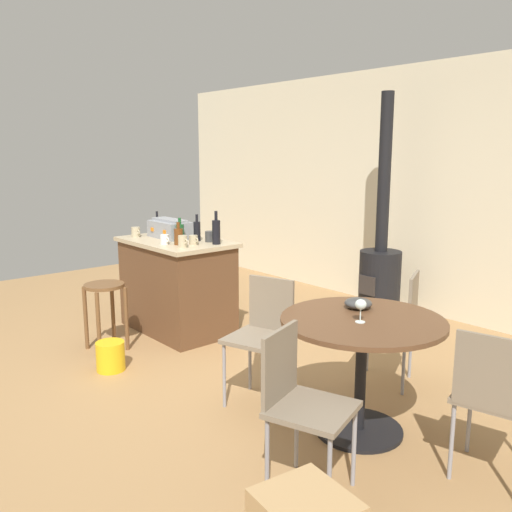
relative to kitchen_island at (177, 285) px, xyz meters
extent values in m
plane|color=#A37A4C|center=(1.01, -0.54, -0.46)|extent=(8.80, 8.80, 0.00)
cube|color=beige|center=(1.01, 2.44, 0.89)|extent=(8.00, 0.10, 2.70)
cube|color=brown|center=(0.00, 0.00, -0.02)|extent=(1.12, 0.68, 0.88)
cube|color=tan|center=(0.00, 0.00, 0.44)|extent=(1.18, 0.74, 0.04)
cylinder|color=brown|center=(0.18, -0.66, -0.17)|extent=(0.04, 0.04, 0.58)
cylinder|color=brown|center=(-0.08, -0.66, -0.17)|extent=(0.04, 0.04, 0.58)
cylinder|color=brown|center=(-0.08, -0.92, -0.17)|extent=(0.04, 0.04, 0.58)
cylinder|color=brown|center=(0.18, -0.92, -0.17)|extent=(0.04, 0.04, 0.58)
cylinder|color=brown|center=(0.05, -0.79, 0.14)|extent=(0.35, 0.35, 0.03)
cylinder|color=black|center=(2.48, -0.23, -0.45)|extent=(0.56, 0.56, 0.02)
cylinder|color=black|center=(2.48, -0.23, -0.10)|extent=(0.07, 0.07, 0.73)
cylinder|color=brown|center=(2.48, -0.23, 0.28)|extent=(1.02, 1.02, 0.03)
cube|color=#7F705B|center=(2.71, -0.92, 0.01)|extent=(0.51, 0.51, 0.03)
cube|color=#7F705B|center=(2.53, -0.98, 0.21)|extent=(0.14, 0.35, 0.40)
cylinder|color=gray|center=(2.50, -0.82, -0.24)|extent=(0.02, 0.02, 0.45)
cylinder|color=gray|center=(2.61, -1.14, -0.24)|extent=(0.02, 0.02, 0.45)
cylinder|color=gray|center=(2.93, -1.03, -0.24)|extent=(0.02, 0.02, 0.45)
cylinder|color=gray|center=(2.82, -0.71, -0.24)|extent=(0.02, 0.02, 0.45)
cube|color=#7F705B|center=(3.26, -0.06, 0.00)|extent=(0.48, 0.48, 0.03)
cube|color=#7F705B|center=(3.30, -0.24, 0.20)|extent=(0.36, 0.10, 0.40)
cylinder|color=gray|center=(3.13, -0.26, -0.24)|extent=(0.02, 0.02, 0.45)
cylinder|color=gray|center=(3.06, 0.07, -0.24)|extent=(0.02, 0.02, 0.45)
cube|color=#7F705B|center=(2.13, 0.52, 0.02)|extent=(0.53, 0.53, 0.03)
cube|color=#7F705B|center=(2.30, 0.60, 0.22)|extent=(0.17, 0.34, 0.40)
cylinder|color=gray|center=(2.35, 0.44, -0.23)|extent=(0.02, 0.02, 0.47)
cylinder|color=gray|center=(2.21, 0.75, -0.23)|extent=(0.02, 0.02, 0.47)
cylinder|color=gray|center=(1.90, 0.60, -0.23)|extent=(0.02, 0.02, 0.47)
cylinder|color=gray|center=(2.04, 0.30, -0.23)|extent=(0.02, 0.02, 0.47)
cube|color=#7F705B|center=(1.75, -0.46, 0.02)|extent=(0.50, 0.50, 0.03)
cube|color=#7F705B|center=(1.70, -0.28, 0.22)|extent=(0.35, 0.13, 0.40)
cylinder|color=gray|center=(1.86, -0.25, -0.23)|extent=(0.02, 0.02, 0.47)
cylinder|color=gray|center=(1.54, -0.35, -0.23)|extent=(0.02, 0.02, 0.47)
cylinder|color=gray|center=(1.64, -0.67, -0.23)|extent=(0.02, 0.02, 0.47)
cylinder|color=gray|center=(1.97, -0.57, -0.23)|extent=(0.02, 0.02, 0.47)
cylinder|color=black|center=(1.09, 1.85, -0.43)|extent=(0.37, 0.37, 0.06)
cylinder|color=black|center=(1.09, 1.85, -0.06)|extent=(0.44, 0.44, 0.68)
cube|color=#2D2826|center=(1.09, 1.63, -0.06)|extent=(0.20, 0.02, 0.20)
cylinder|color=black|center=(1.09, 1.85, 1.09)|extent=(0.13, 0.13, 1.63)
cube|color=gray|center=(-0.16, 0.04, 0.54)|extent=(0.47, 0.26, 0.17)
cube|color=gray|center=(-0.16, 0.04, 0.64)|extent=(0.44, 0.16, 0.02)
cube|color=orange|center=(-0.28, -0.10, 0.54)|extent=(0.04, 0.01, 0.04)
cube|color=orange|center=(-0.05, -0.10, 0.54)|extent=(0.04, 0.01, 0.04)
cylinder|color=black|center=(0.46, 0.16, 0.57)|extent=(0.08, 0.08, 0.22)
cylinder|color=black|center=(0.46, 0.16, 0.73)|extent=(0.03, 0.03, 0.09)
cylinder|color=black|center=(-0.45, 0.07, 0.54)|extent=(0.06, 0.06, 0.17)
cylinder|color=black|center=(-0.45, 0.07, 0.66)|extent=(0.02, 0.02, 0.07)
cylinder|color=#194C23|center=(0.12, -0.02, 0.54)|extent=(0.08, 0.08, 0.17)
cylinder|color=#194C23|center=(0.12, -0.02, 0.66)|extent=(0.03, 0.03, 0.06)
cylinder|color=#603314|center=(0.25, -0.13, 0.53)|extent=(0.08, 0.08, 0.15)
cylinder|color=#603314|center=(0.25, -0.13, 0.64)|extent=(0.03, 0.03, 0.06)
cylinder|color=black|center=(0.18, 0.13, 0.55)|extent=(0.07, 0.07, 0.19)
cylinder|color=black|center=(0.18, 0.13, 0.68)|extent=(0.03, 0.03, 0.07)
cylinder|color=tan|center=(0.33, -0.01, 0.50)|extent=(0.08, 0.08, 0.09)
torus|color=tan|center=(0.38, -0.01, 0.50)|extent=(0.05, 0.01, 0.05)
cylinder|color=white|center=(0.14, -0.21, 0.50)|extent=(0.08, 0.08, 0.09)
torus|color=white|center=(0.19, -0.21, 0.51)|extent=(0.05, 0.01, 0.05)
cylinder|color=#383838|center=(0.31, 0.19, 0.51)|extent=(0.08, 0.08, 0.10)
torus|color=#383838|center=(0.36, 0.19, 0.51)|extent=(0.05, 0.01, 0.05)
cylinder|color=tan|center=(-0.43, -0.20, 0.51)|extent=(0.09, 0.09, 0.10)
torus|color=tan|center=(-0.38, -0.20, 0.51)|extent=(0.05, 0.01, 0.05)
cylinder|color=tan|center=(0.39, -0.17, 0.51)|extent=(0.08, 0.08, 0.11)
torus|color=tan|center=(0.45, -0.17, 0.52)|extent=(0.05, 0.01, 0.05)
cylinder|color=silver|center=(2.51, -0.30, 0.30)|extent=(0.06, 0.06, 0.00)
cylinder|color=silver|center=(2.51, -0.30, 0.34)|extent=(0.01, 0.01, 0.08)
ellipsoid|color=silver|center=(2.51, -0.30, 0.41)|extent=(0.07, 0.07, 0.06)
ellipsoid|color=#383838|center=(2.32, -0.08, 0.33)|extent=(0.18, 0.18, 0.07)
cylinder|color=yellow|center=(0.51, -0.98, -0.34)|extent=(0.23, 0.23, 0.24)
camera|label=1|loc=(4.45, -2.81, 1.30)|focal=37.71mm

